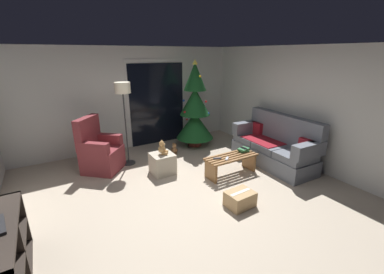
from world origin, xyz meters
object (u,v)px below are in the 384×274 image
object	(u,v)px
teddy_bear_honey	(162,148)
cardboard_box_taped_mid_floor	(240,199)
remote_silver	(227,159)
cell_phone	(244,148)
christmas_tree	(195,110)
couch	(275,146)
ottoman	(162,164)
floor_lamp	(123,96)
teddy_bear_chestnut_by_tree	(174,149)
coffee_table	(231,162)
armchair	(100,152)
remote_graphite	(217,158)
book_stack	(244,150)

from	to	relation	value
teddy_bear_honey	cardboard_box_taped_mid_floor	world-z (taller)	teddy_bear_honey
remote_silver	teddy_bear_honey	xyz separation A→B (m)	(-0.98, 0.82, 0.13)
cell_phone	christmas_tree	xyz separation A→B (m)	(-0.13, 1.73, 0.50)
couch	christmas_tree	bearing A→B (deg)	116.03
cell_phone	ottoman	xyz separation A→B (m)	(-1.54, 0.69, -0.26)
floor_lamp	teddy_bear_chestnut_by_tree	world-z (taller)	floor_lamp
coffee_table	armchair	xyz separation A→B (m)	(-2.21, 1.55, 0.14)
couch	remote_graphite	xyz separation A→B (m)	(-1.49, 0.10, 0.01)
cell_phone	remote_silver	bearing A→B (deg)	-168.43
remote_silver	armchair	distance (m)	2.60
armchair	teddy_bear_honey	bearing A→B (deg)	-37.36
couch	ottoman	world-z (taller)	couch
christmas_tree	cardboard_box_taped_mid_floor	xyz separation A→B (m)	(-0.84, -2.75, -0.84)
teddy_bear_chestnut_by_tree	remote_silver	bearing A→B (deg)	-78.41
remote_graphite	coffee_table	bearing A→B (deg)	109.67
coffee_table	cell_phone	distance (m)	0.43
remote_graphite	ottoman	world-z (taller)	ottoman
teddy_bear_chestnut_by_tree	cardboard_box_taped_mid_floor	bearing A→B (deg)	-92.04
cardboard_box_taped_mid_floor	book_stack	bearing A→B (deg)	46.54
remote_graphite	teddy_bear_honey	bearing A→B (deg)	-107.13
couch	remote_graphite	size ratio (longest dim) A/B	12.61
christmas_tree	cardboard_box_taped_mid_floor	bearing A→B (deg)	-106.95
remote_silver	cell_phone	bearing A→B (deg)	62.70
remote_silver	christmas_tree	world-z (taller)	christmas_tree
armchair	teddy_bear_honey	world-z (taller)	armchair
armchair	teddy_bear_chestnut_by_tree	xyz separation A→B (m)	(1.70, -0.02, -0.28)
book_stack	cardboard_box_taped_mid_floor	xyz separation A→B (m)	(-0.97, -1.02, -0.31)
remote_silver	cardboard_box_taped_mid_floor	bearing A→B (deg)	-66.90
book_stack	floor_lamp	bearing A→B (deg)	143.03
coffee_table	armchair	distance (m)	2.70
book_stack	teddy_bear_honey	size ratio (longest dim) A/B	0.90
couch	teddy_bear_honey	bearing A→B (deg)	160.59
remote_silver	floor_lamp	distance (m)	2.45
christmas_tree	ottoman	size ratio (longest dim) A/B	4.99
book_stack	teddy_bear_chestnut_by_tree	world-z (taller)	book_stack
floor_lamp	cardboard_box_taped_mid_floor	xyz separation A→B (m)	(1.03, -2.52, -1.38)
coffee_table	remote_silver	size ratio (longest dim) A/B	7.05
couch	armchair	xyz separation A→B (m)	(-3.37, 1.62, 0.00)
floor_lamp	ottoman	bearing A→B (deg)	-61.06
coffee_table	floor_lamp	bearing A→B (deg)	135.88
christmas_tree	floor_lamp	size ratio (longest dim) A/B	1.23
coffee_table	teddy_bear_chestnut_by_tree	world-z (taller)	coffee_table
remote_graphite	cell_phone	xyz separation A→B (m)	(0.71, 0.04, 0.06)
book_stack	ottoman	distance (m)	1.70
book_stack	cardboard_box_taped_mid_floor	world-z (taller)	book_stack
armchair	remote_graphite	bearing A→B (deg)	-39.02
remote_graphite	armchair	size ratio (longest dim) A/B	0.14
remote_silver	floor_lamp	world-z (taller)	floor_lamp
remote_silver	ottoman	world-z (taller)	ottoman
couch	remote_graphite	world-z (taller)	couch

